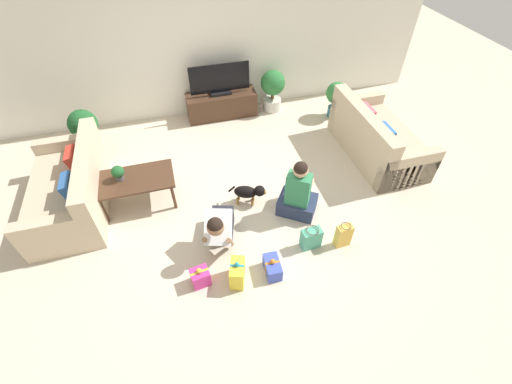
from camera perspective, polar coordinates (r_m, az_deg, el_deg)
The scene contains 19 objects.
ground_plane at distance 5.11m, azimuth -1.86°, elevation -1.25°, with size 16.00×16.00×0.00m, color beige.
wall_back at distance 6.57m, azimuth -8.31°, elevation 23.32°, with size 8.40×0.06×2.60m.
sofa_left at distance 5.46m, azimuth -28.37°, elevation 0.25°, with size 0.95×1.83×0.87m.
sofa_right at distance 6.07m, azimuth 19.36°, elevation 8.36°, with size 0.95×1.83×0.87m.
coffee_table at distance 5.06m, azimuth -19.49°, elevation 1.70°, with size 1.06×0.61×0.47m.
tv_console at distance 6.80m, azimuth -5.74°, elevation 14.28°, with size 1.31×0.43×0.46m.
tv at distance 6.57m, azimuth -6.05°, elevation 17.88°, with size 1.10×0.20×0.57m.
potted_plant_back_right at distance 6.85m, azimuth 2.81°, elevation 16.97°, with size 0.47×0.47×0.80m.
potted_plant_corner_left at distance 6.32m, azimuth -26.66°, elevation 9.50°, with size 0.46×0.46×0.80m.
potted_plant_corner_right at distance 6.82m, azimuth 13.26°, elevation 15.35°, with size 0.40×0.40×0.69m.
person_kneeling at distance 4.35m, azimuth -6.10°, elevation -5.70°, with size 0.51×0.78×0.76m.
person_sitting at distance 4.73m, azimuth 7.01°, elevation -0.42°, with size 0.66×0.63×0.94m.
dog at distance 4.91m, azimuth -1.14°, elevation -0.01°, with size 0.52×0.30×0.34m.
gift_box_a at distance 4.22m, azimuth -9.25°, elevation -13.80°, with size 0.24×0.21×0.28m.
gift_box_b at distance 4.26m, azimuth 2.75°, elevation -12.38°, with size 0.19×0.32×0.26m.
gift_box_c at distance 4.16m, azimuth -3.12°, elevation -13.31°, with size 0.25×0.33×0.36m.
gift_bag_a at distance 4.58m, azimuth 14.36°, elevation -7.03°, with size 0.21×0.14×0.37m.
gift_bag_b at distance 4.50m, azimuth 9.16°, elevation -7.62°, with size 0.26×0.17×0.33m.
tabletop_plant at distance 5.01m, azimuth -22.03°, elevation 3.03°, with size 0.17×0.17×0.22m.
Camera 1 is at (-0.79, -3.44, 3.69)m, focal length 24.00 mm.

